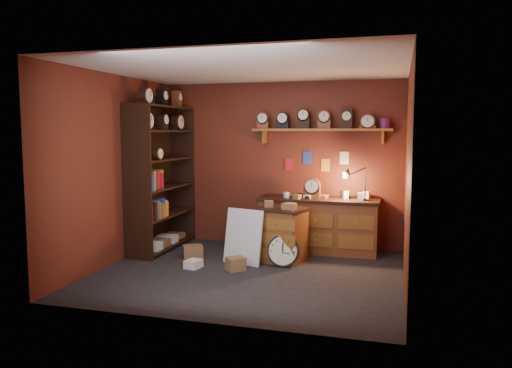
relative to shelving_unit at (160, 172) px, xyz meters
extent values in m
plane|color=black|center=(1.79, -0.98, -1.25)|extent=(4.00, 4.00, 0.00)
cube|color=maroon|center=(1.79, 0.82, 0.10)|extent=(4.00, 0.02, 2.70)
cube|color=maroon|center=(1.79, -2.78, 0.10)|extent=(4.00, 0.02, 2.70)
cube|color=maroon|center=(-0.21, -0.98, 0.10)|extent=(0.02, 3.60, 2.70)
cube|color=maroon|center=(3.79, -0.98, 0.10)|extent=(0.02, 3.60, 2.70)
cube|color=beige|center=(1.79, -0.98, 1.45)|extent=(4.00, 3.60, 0.02)
cube|color=#915B1F|center=(2.49, 0.67, 0.67)|extent=(2.20, 0.30, 0.04)
cube|color=#915B1F|center=(1.54, 0.74, 0.55)|extent=(0.04, 0.16, 0.20)
cube|color=#915B1F|center=(3.44, 0.74, 0.55)|extent=(0.04, 0.16, 0.20)
cylinder|color=#B21419|center=(3.47, 0.67, 0.76)|extent=(0.16, 0.16, 0.15)
cube|color=#AA141C|center=(1.94, 0.81, 0.10)|extent=(0.14, 0.01, 0.20)
cube|color=#1C359B|center=(2.24, 0.81, 0.22)|extent=(0.14, 0.01, 0.20)
cube|color=#C18018|center=(2.54, 0.81, 0.10)|extent=(0.14, 0.01, 0.20)
cube|color=silver|center=(2.84, 0.81, 0.22)|extent=(0.14, 0.01, 0.20)
cube|color=black|center=(-0.19, 0.00, -0.10)|extent=(0.03, 1.60, 2.30)
cube|color=black|center=(0.04, -0.78, -0.10)|extent=(0.45, 0.03, 2.30)
cube|color=black|center=(0.04, 0.78, -0.10)|extent=(0.45, 0.03, 2.30)
cube|color=black|center=(0.04, 0.00, -1.20)|extent=(0.43, 1.54, 0.03)
cube|color=black|center=(0.04, 0.00, -0.70)|extent=(0.43, 1.54, 0.03)
cube|color=black|center=(0.04, 0.00, -0.25)|extent=(0.43, 1.54, 0.03)
cube|color=black|center=(0.04, 0.00, 0.20)|extent=(0.43, 1.54, 0.03)
cube|color=black|center=(0.04, 0.00, 0.65)|extent=(0.43, 1.54, 0.03)
cube|color=black|center=(0.04, 0.00, 1.03)|extent=(0.43, 1.54, 0.03)
cube|color=brown|center=(2.50, 0.50, -0.85)|extent=(1.82, 0.60, 0.80)
cube|color=black|center=(2.50, 0.50, -0.43)|extent=(1.88, 0.66, 0.05)
cube|color=#915B1F|center=(2.50, 0.20, -0.85)|extent=(1.74, 0.02, 0.52)
cylinder|color=black|center=(3.21, 0.45, -0.39)|extent=(0.12, 0.12, 0.02)
cylinder|color=black|center=(3.21, 0.45, -0.20)|extent=(0.02, 0.02, 0.38)
cylinder|color=black|center=(3.09, 0.42, 0.04)|extent=(0.27, 0.09, 0.14)
cone|color=black|center=(2.95, 0.39, 0.00)|extent=(0.18, 0.14, 0.18)
cube|color=brown|center=(2.05, -0.24, -0.88)|extent=(0.76, 0.68, 0.75)
cube|color=black|center=(2.05, -0.24, -0.49)|extent=(0.80, 0.73, 0.03)
cube|color=#915B1F|center=(2.05, -0.51, -0.88)|extent=(0.57, 0.16, 0.64)
cylinder|color=black|center=(2.16, -0.54, -1.03)|extent=(0.46, 0.15, 0.46)
cylinder|color=beige|center=(2.16, -0.57, -1.02)|extent=(0.40, 0.09, 0.39)
cube|color=black|center=(2.16, -0.58, -0.96)|extent=(0.01, 0.04, 0.15)
cube|color=black|center=(2.21, -0.58, -1.05)|extent=(0.10, 0.01, 0.01)
cube|color=silver|center=(1.57, -0.53, -1.25)|extent=(0.63, 0.33, 0.80)
cube|color=silver|center=(1.34, 0.42, -1.01)|extent=(0.61, 0.61, 0.48)
cube|color=black|center=(1.34, 0.18, -1.01)|extent=(0.37, 0.17, 0.38)
cube|color=olive|center=(0.73, -0.40, -1.16)|extent=(0.37, 0.35, 0.18)
cube|color=white|center=(0.97, -0.96, -1.20)|extent=(0.23, 0.26, 0.11)
cube|color=olive|center=(1.58, -0.91, -1.16)|extent=(0.31, 0.31, 0.18)
camera|label=1|loc=(3.67, -7.24, 0.64)|focal=35.00mm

